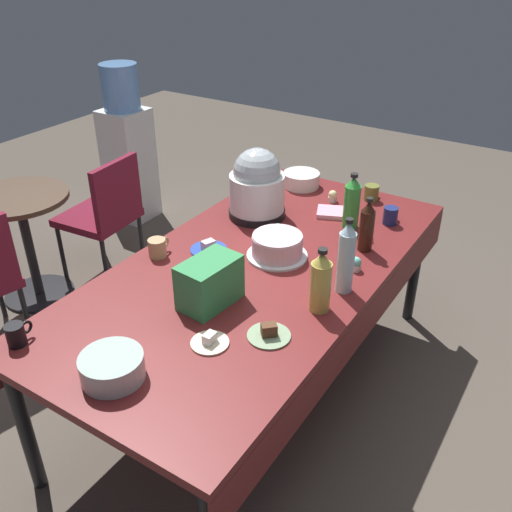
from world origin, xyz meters
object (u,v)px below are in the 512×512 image
object	(u,v)px
water_cooler	(128,149)
coffee_mug_navy	(391,215)
frosted_layer_cake	(277,246)
cupcake_cocoa	(278,230)
coffee_mug_tan	(158,248)
potluck_table	(256,276)
soda_bottle_lime_soda	(352,203)
soda_bottle_ginger_ale	(321,282)
dessert_plate_cream	(210,341)
dessert_plate_sage	(269,334)
cupcake_mint	(333,196)
glass_salad_bowl	(112,367)
dessert_plate_cobalt	(209,248)
soda_bottle_cola	(367,226)
soda_carton	(209,282)
round_cafe_table	(25,228)
coffee_mug_black	(16,334)
cupcake_lemon	(356,264)
ceramic_snack_bowl	(301,179)
soda_bottle_water	(346,258)
maroon_chair_right	(105,210)
slow_cooker	(257,186)
coffee_mug_olive	(372,192)

from	to	relation	value
water_cooler	coffee_mug_navy	bearing A→B (deg)	-100.49
frosted_layer_cake	cupcake_cocoa	distance (m)	0.21
coffee_mug_tan	potluck_table	bearing A→B (deg)	-68.14
soda_bottle_lime_soda	soda_bottle_ginger_ale	bearing A→B (deg)	-165.05
dessert_plate_cream	water_cooler	bearing A→B (deg)	50.47
water_cooler	cupcake_cocoa	bearing A→B (deg)	-114.60
dessert_plate_sage	cupcake_mint	world-z (taller)	cupcake_mint
glass_salad_bowl	dessert_plate_cobalt	world-z (taller)	glass_salad_bowl
soda_bottle_cola	soda_carton	distance (m)	0.85
dessert_plate_cobalt	round_cafe_table	bearing A→B (deg)	91.84
potluck_table	water_cooler	bearing A→B (deg)	59.07
coffee_mug_black	water_cooler	distance (m)	2.62
cupcake_lemon	cupcake_cocoa	distance (m)	0.48
soda_bottle_lime_soda	frosted_layer_cake	bearing A→B (deg)	160.61
potluck_table	round_cafe_table	size ratio (longest dim) A/B	3.06
ceramic_snack_bowl	soda_bottle_ginger_ale	world-z (taller)	soda_bottle_ginger_ale
glass_salad_bowl	soda_bottle_ginger_ale	size ratio (longest dim) A/B	0.79
soda_bottle_water	coffee_mug_tan	distance (m)	0.90
cupcake_lemon	maroon_chair_right	distance (m)	1.88
coffee_mug_tan	dessert_plate_cream	bearing A→B (deg)	-123.44
frosted_layer_cake	soda_bottle_lime_soda	size ratio (longest dim) A/B	0.98
cupcake_lemon	round_cafe_table	xyz separation A→B (m)	(-0.26, 2.07, -0.28)
cupcake_mint	soda_bottle_water	distance (m)	0.92
slow_cooker	dessert_plate_sage	size ratio (longest dim) A/B	2.24
dessert_plate_cream	soda_bottle_lime_soda	world-z (taller)	soda_bottle_lime_soda
dessert_plate_cobalt	soda_bottle_lime_soda	distance (m)	0.77
maroon_chair_right	round_cafe_table	size ratio (longest dim) A/B	1.18
ceramic_snack_bowl	cupcake_mint	bearing A→B (deg)	-110.98
dessert_plate_cream	soda_bottle_cola	bearing A→B (deg)	-11.79
cupcake_mint	soda_carton	size ratio (longest dim) A/B	0.26
cupcake_mint	coffee_mug_black	size ratio (longest dim) A/B	0.61
maroon_chair_right	water_cooler	distance (m)	0.93
coffee_mug_tan	cupcake_mint	bearing A→B (deg)	-23.31
potluck_table	cupcake_lemon	bearing A→B (deg)	-62.73
dessert_plate_sage	soda_bottle_water	size ratio (longest dim) A/B	0.49
coffee_mug_olive	maroon_chair_right	bearing A→B (deg)	109.20
soda_bottle_water	cupcake_cocoa	bearing A→B (deg)	60.82
coffee_mug_navy	dessert_plate_cobalt	bearing A→B (deg)	139.48
potluck_table	maroon_chair_right	bearing A→B (deg)	74.25
soda_carton	soda_bottle_cola	bearing A→B (deg)	-19.85
slow_cooker	soda_bottle_ginger_ale	world-z (taller)	slow_cooker
dessert_plate_cobalt	coffee_mug_black	size ratio (longest dim) A/B	1.62
dessert_plate_sage	soda_bottle_lime_soda	xyz separation A→B (m)	(1.01, 0.12, 0.12)
soda_bottle_cola	maroon_chair_right	world-z (taller)	soda_bottle_cola
glass_salad_bowl	dessert_plate_sage	xyz separation A→B (m)	(0.48, -0.34, -0.03)
dessert_plate_cobalt	water_cooler	world-z (taller)	water_cooler
soda_bottle_ginger_ale	coffee_mug_navy	bearing A→B (deg)	2.27
coffee_mug_navy	cupcake_mint	bearing A→B (deg)	77.40
glass_salad_bowl	coffee_mug_navy	distance (m)	1.68
dessert_plate_cobalt	coffee_mug_black	world-z (taller)	coffee_mug_black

